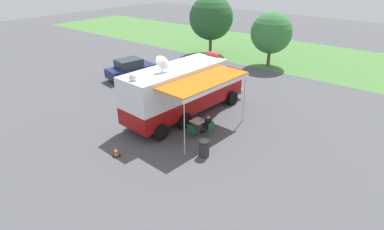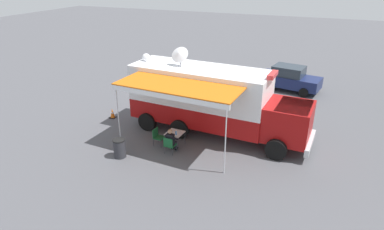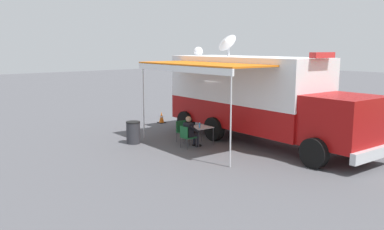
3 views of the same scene
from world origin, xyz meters
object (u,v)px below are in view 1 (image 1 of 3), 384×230
object	(u,v)px
folding_table	(198,122)
car_behind_truck	(130,69)
command_truck	(184,89)
traffic_cone	(116,151)
folding_chair_at_table	(209,127)
trash_bin	(204,148)
seated_responder	(207,124)
folding_chair_beside_table	(192,130)
water_bottle	(202,119)

from	to	relation	value
folding_table	car_behind_truck	world-z (taller)	car_behind_truck
car_behind_truck	command_truck	bearing A→B (deg)	-18.24
command_truck	traffic_cone	bearing A→B (deg)	-86.19
traffic_cone	car_behind_truck	world-z (taller)	car_behind_truck
command_truck	car_behind_truck	world-z (taller)	command_truck
folding_chair_at_table	folding_table	bearing A→B (deg)	-173.87
folding_table	trash_bin	bearing A→B (deg)	-44.89
seated_responder	trash_bin	world-z (taller)	seated_responder
seated_responder	folding_chair_beside_table	bearing A→B (deg)	-112.36
water_bottle	trash_bin	bearing A→B (deg)	-49.77
folding_chair_beside_table	trash_bin	distance (m)	2.03
command_truck	car_behind_truck	xyz separation A→B (m)	(-8.64, 2.85, -1.06)
traffic_cone	folding_chair_at_table	bearing A→B (deg)	63.55
folding_table	seated_responder	xyz separation A→B (m)	(0.61, 0.10, -0.02)
folding_table	traffic_cone	size ratio (longest dim) A/B	1.45
folding_table	trash_bin	world-z (taller)	trash_bin
folding_table	water_bottle	xyz separation A→B (m)	(0.17, 0.15, 0.16)
car_behind_truck	folding_chair_beside_table	bearing A→B (deg)	-24.07
folding_chair_beside_table	seated_responder	size ratio (longest dim) A/B	0.70
folding_chair_at_table	seated_responder	size ratio (longest dim) A/B	0.70
folding_chair_beside_table	seated_responder	world-z (taller)	seated_responder
folding_table	water_bottle	world-z (taller)	water_bottle
command_truck	trash_bin	distance (m)	5.29
water_bottle	folding_chair_beside_table	distance (m)	1.05
folding_chair_beside_table	traffic_cone	distance (m)	4.45
folding_chair_at_table	trash_bin	xyz separation A→B (m)	(1.14, -2.02, -0.06)
folding_table	traffic_cone	distance (m)	5.16
folding_table	water_bottle	bearing A→B (deg)	41.31
traffic_cone	folding_chair_beside_table	bearing A→B (deg)	64.85
traffic_cone	seated_responder	bearing A→B (deg)	65.37
seated_responder	traffic_cone	size ratio (longest dim) A/B	2.16
seated_responder	trash_bin	xyz separation A→B (m)	(1.33, -2.03, -0.20)
folding_chair_beside_table	trash_bin	xyz separation A→B (m)	(1.72, -1.08, -0.06)
water_bottle	folding_chair_at_table	world-z (taller)	water_bottle
folding_chair_at_table	seated_responder	xyz separation A→B (m)	(-0.19, 0.01, 0.14)
folding_table	folding_chair_beside_table	world-z (taller)	folding_chair_beside_table
folding_table	folding_chair_beside_table	size ratio (longest dim) A/B	0.97
trash_bin	folding_chair_beside_table	bearing A→B (deg)	147.78
folding_chair_beside_table	car_behind_truck	bearing A→B (deg)	155.93
car_behind_truck	water_bottle	bearing A→B (deg)	-19.62
seated_responder	car_behind_truck	xyz separation A→B (m)	(-11.32, 3.94, 0.23)
trash_bin	water_bottle	bearing A→B (deg)	130.23
command_truck	folding_chair_at_table	xyz separation A→B (m)	(2.87, -1.10, -1.43)
command_truck	folding_chair_at_table	distance (m)	3.39
car_behind_truck	traffic_cone	bearing A→B (deg)	-44.54
water_bottle	car_behind_truck	bearing A→B (deg)	160.38
folding_chair_at_table	traffic_cone	world-z (taller)	folding_chair_at_table
folding_chair_beside_table	seated_responder	xyz separation A→B (m)	(0.39, 0.95, 0.14)
folding_chair_beside_table	car_behind_truck	xyz separation A→B (m)	(-10.93, 4.88, 0.37)
folding_chair_beside_table	command_truck	bearing A→B (deg)	138.36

